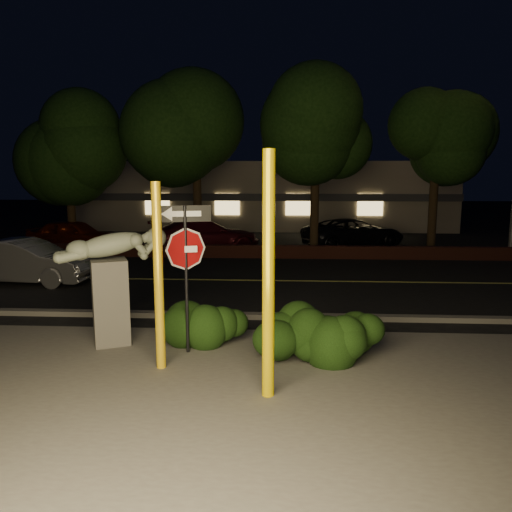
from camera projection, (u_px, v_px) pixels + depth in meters
The scene contains 23 objects.
ground at pixel (250, 264), 18.49m from camera, with size 90.00×90.00×0.00m, color black.
patio at pixel (201, 390), 7.66m from camera, with size 14.00×6.00×0.02m, color #4C4944.
road at pixel (244, 280), 15.54m from camera, with size 80.00×8.00×0.01m, color black.
lane_marking at pixel (244, 280), 15.54m from camera, with size 80.00×0.12×0.01m, color #CAC850.
curb at pixel (229, 316), 11.49m from camera, with size 80.00×0.25×0.12m, color #4C4944.
brick_wall at pixel (253, 252), 19.73m from camera, with size 40.00×0.35×0.50m, color #471E16.
parking_lot at pixel (260, 239), 25.39m from camera, with size 40.00×12.00×0.01m, color black.
building at pixel (266, 194), 32.93m from camera, with size 22.00×10.20×4.00m.
tree_far_a at pixel (66, 125), 21.04m from camera, with size 4.60×4.60×7.43m.
tree_far_b at pixel (196, 107), 20.81m from camera, with size 5.20×5.20×8.41m.
tree_far_c at pixel (316, 115), 20.19m from camera, with size 4.80×4.80×7.84m.
tree_far_d at pixel (438, 121), 20.44m from camera, with size 4.40×4.40×7.42m.
yellow_pole_left at pixel (159, 278), 8.27m from camera, with size 0.16×0.16×3.17m, color yellow.
yellow_pole_right at pixel (268, 277), 7.16m from camera, with size 0.18×0.18×3.63m, color yellow.
signpost at pixel (186, 249), 8.95m from camera, with size 0.90×0.25×2.73m.
sculpture at pixel (111, 274), 9.56m from camera, with size 2.04×1.31×2.24m.
hedge_center at pixel (207, 319), 9.71m from camera, with size 1.86×0.87×0.97m, color black.
hedge_right at pixel (285, 329), 8.96m from camera, with size 1.62×0.87×1.06m, color black.
hedge_far_right at pixel (340, 330), 8.87m from camera, with size 1.56×0.97×1.08m, color black.
silver_sedan at pixel (26, 262), 15.05m from camera, with size 1.42×4.09×1.35m, color #A3A3A8.
parked_car_red at pixel (74, 235), 21.63m from camera, with size 1.59×3.95×1.35m, color #6C1703.
parked_car_darkred at pixel (205, 235), 21.47m from camera, with size 1.91×4.71×1.37m, color #450D15.
parked_car_dark at pixel (354, 233), 22.67m from camera, with size 2.15×4.66×1.29m, color black.
Camera 1 is at (1.26, -8.16, 3.28)m, focal length 35.00 mm.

